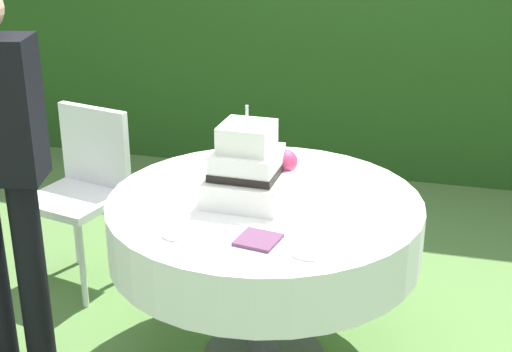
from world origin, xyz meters
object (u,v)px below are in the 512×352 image
object	(u,v)px
cake_table	(265,227)
serving_plate_left	(290,171)
serving_plate_near	(176,234)
napkin_stack	(258,240)
garden_chair	(84,180)
wedding_cake	(249,170)
serving_plate_far	(309,251)

from	to	relation	value
cake_table	serving_plate_left	xyz separation A→B (m)	(0.03, 0.31, 0.13)
cake_table	serving_plate_near	world-z (taller)	serving_plate_near
serving_plate_near	napkin_stack	bearing A→B (deg)	5.62
napkin_stack	garden_chair	xyz separation A→B (m)	(-1.10, 0.81, -0.21)
serving_plate_left	garden_chair	distance (m)	1.10
cake_table	napkin_stack	world-z (taller)	napkin_stack
serving_plate_near	garden_chair	bearing A→B (deg)	133.81
wedding_cake	garden_chair	xyz separation A→B (m)	(-0.97, 0.47, -0.33)
wedding_cake	serving_plate_near	world-z (taller)	wedding_cake
serving_plate_far	napkin_stack	bearing A→B (deg)	168.99
serving_plate_far	garden_chair	size ratio (longest dim) A/B	0.15
garden_chair	serving_plate_left	bearing A→B (deg)	-7.61
wedding_cake	serving_plate_left	distance (m)	0.36
cake_table	serving_plate_near	xyz separation A→B (m)	(-0.23, -0.39, 0.13)
serving_plate_far	napkin_stack	size ratio (longest dim) A/B	0.92
serving_plate_far	garden_chair	distance (m)	1.56
serving_plate_near	napkin_stack	world-z (taller)	same
cake_table	garden_chair	world-z (taller)	garden_chair
wedding_cake	serving_plate_left	bearing A→B (deg)	74.21
cake_table	serving_plate_far	xyz separation A→B (m)	(0.25, -0.40, 0.13)
serving_plate_far	wedding_cake	bearing A→B (deg)	129.68
serving_plate_left	garden_chair	size ratio (longest dim) A/B	0.17
napkin_stack	garden_chair	distance (m)	1.38
serving_plate_far	napkin_stack	distance (m)	0.19
serving_plate_near	serving_plate_left	world-z (taller)	same
serving_plate_near	serving_plate_left	bearing A→B (deg)	69.73
wedding_cake	napkin_stack	bearing A→B (deg)	-69.70
serving_plate_far	serving_plate_left	xyz separation A→B (m)	(-0.22, 0.71, 0.00)
wedding_cake	napkin_stack	world-z (taller)	wedding_cake
serving_plate_far	serving_plate_near	bearing A→B (deg)	179.07
serving_plate_left	napkin_stack	xyz separation A→B (m)	(0.03, -0.67, 0.00)
serving_plate_near	serving_plate_far	world-z (taller)	same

